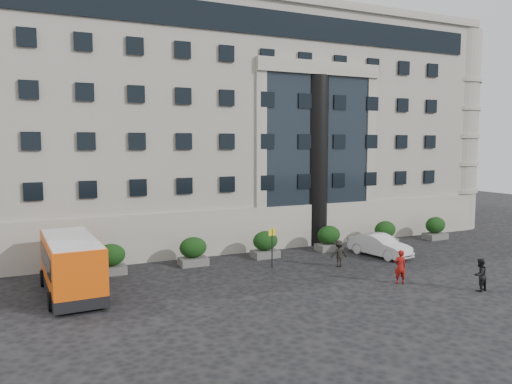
% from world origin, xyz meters
% --- Properties ---
extents(ground, '(120.00, 120.00, 0.00)m').
position_xyz_m(ground, '(0.00, 0.00, 0.00)').
color(ground, black).
rests_on(ground, ground).
extents(civic_building, '(44.00, 24.00, 18.00)m').
position_xyz_m(civic_building, '(6.00, 22.00, 9.00)').
color(civic_building, gray).
rests_on(civic_building, ground).
extents(entrance_column, '(1.80, 1.80, 13.00)m').
position_xyz_m(entrance_column, '(12.00, 10.30, 6.50)').
color(entrance_column, black).
rests_on(entrance_column, ground).
extents(hedge_a, '(1.80, 1.26, 1.84)m').
position_xyz_m(hedge_a, '(-4.00, 7.80, 0.93)').
color(hedge_a, '#555553').
rests_on(hedge_a, ground).
extents(hedge_b, '(1.80, 1.26, 1.84)m').
position_xyz_m(hedge_b, '(1.20, 7.80, 0.93)').
color(hedge_b, '#555553').
rests_on(hedge_b, ground).
extents(hedge_c, '(1.80, 1.26, 1.84)m').
position_xyz_m(hedge_c, '(6.40, 7.80, 0.93)').
color(hedge_c, '#555553').
rests_on(hedge_c, ground).
extents(hedge_d, '(1.80, 1.26, 1.84)m').
position_xyz_m(hedge_d, '(11.60, 7.80, 0.93)').
color(hedge_d, '#555553').
rests_on(hedge_d, ground).
extents(hedge_e, '(1.80, 1.26, 1.84)m').
position_xyz_m(hedge_e, '(16.80, 7.80, 0.93)').
color(hedge_e, '#555553').
rests_on(hedge_e, ground).
extents(hedge_f, '(1.80, 1.26, 1.84)m').
position_xyz_m(hedge_f, '(22.00, 7.80, 0.93)').
color(hedge_f, '#555553').
rests_on(hedge_f, ground).
extents(bus_stop_sign, '(0.50, 0.08, 2.52)m').
position_xyz_m(bus_stop_sign, '(5.50, 5.00, 1.73)').
color(bus_stop_sign, '#262628').
rests_on(bus_stop_sign, ground).
extents(minibus, '(2.93, 7.26, 3.00)m').
position_xyz_m(minibus, '(-6.47, 4.53, 1.65)').
color(minibus, '#DF4E0A').
rests_on(minibus, ground).
extents(white_taxi, '(2.49, 4.88, 1.54)m').
position_xyz_m(white_taxi, '(13.80, 4.75, 0.77)').
color(white_taxi, silver).
rests_on(white_taxi, ground).
extents(pedestrian_a, '(0.81, 0.66, 1.92)m').
position_xyz_m(pedestrian_a, '(10.42, -1.18, 0.96)').
color(pedestrian_a, maroon).
rests_on(pedestrian_a, ground).
extents(pedestrian_b, '(0.94, 0.78, 1.76)m').
position_xyz_m(pedestrian_b, '(13.29, -4.11, 0.88)').
color(pedestrian_b, black).
rests_on(pedestrian_b, ground).
extents(pedestrian_c, '(1.18, 0.78, 1.72)m').
position_xyz_m(pedestrian_c, '(9.49, 3.45, 0.86)').
color(pedestrian_c, black).
rests_on(pedestrian_c, ground).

